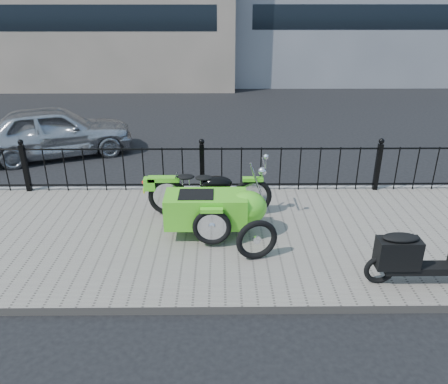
{
  "coord_description": "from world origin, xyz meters",
  "views": [
    {
      "loc": [
        0.36,
        -6.83,
        3.65
      ],
      "look_at": [
        0.42,
        -0.1,
        0.69
      ],
      "focal_mm": 35.0,
      "sensor_mm": 36.0,
      "label": 1
    }
  ],
  "objects_px": {
    "motorcycle_sidecar": "(217,205)",
    "spare_tire": "(257,240)",
    "sedan_car": "(55,131)",
    "scooter": "(416,257)"
  },
  "relations": [
    {
      "from": "motorcycle_sidecar",
      "to": "spare_tire",
      "type": "bearing_deg",
      "value": -56.06
    },
    {
      "from": "sedan_car",
      "to": "spare_tire",
      "type": "bearing_deg",
      "value": -159.28
    },
    {
      "from": "spare_tire",
      "to": "sedan_car",
      "type": "height_order",
      "value": "sedan_car"
    },
    {
      "from": "motorcycle_sidecar",
      "to": "spare_tire",
      "type": "distance_m",
      "value": 1.06
    },
    {
      "from": "motorcycle_sidecar",
      "to": "scooter",
      "type": "relative_size",
      "value": 1.47
    },
    {
      "from": "motorcycle_sidecar",
      "to": "spare_tire",
      "type": "height_order",
      "value": "motorcycle_sidecar"
    },
    {
      "from": "motorcycle_sidecar",
      "to": "sedan_car",
      "type": "xyz_separation_m",
      "value": [
        -4.1,
        4.24,
        0.05
      ]
    },
    {
      "from": "motorcycle_sidecar",
      "to": "sedan_car",
      "type": "height_order",
      "value": "sedan_car"
    },
    {
      "from": "motorcycle_sidecar",
      "to": "scooter",
      "type": "bearing_deg",
      "value": -29.36
    },
    {
      "from": "motorcycle_sidecar",
      "to": "sedan_car",
      "type": "distance_m",
      "value": 5.9
    }
  ]
}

